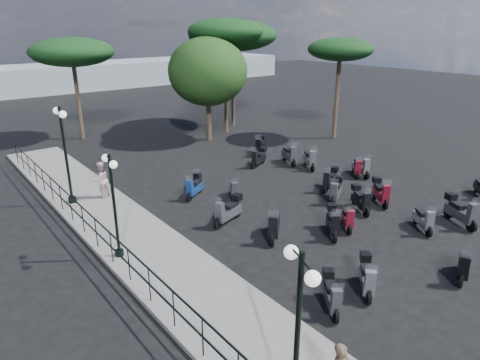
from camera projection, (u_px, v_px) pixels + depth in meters
ground at (319, 224)px, 17.30m from camera, size 120.00×120.00×0.00m
sidewalk at (138, 242)px, 15.73m from camera, size 3.00×30.00×0.15m
railing at (103, 234)px, 14.55m from camera, size 0.04×26.04×1.10m
lamp_post_0 at (297, 333)px, 7.74m from camera, size 0.59×1.09×3.89m
lamp_post_1 at (114, 200)px, 13.98m from camera, size 0.33×1.07×3.63m
lamp_post_2 at (65, 149)px, 18.23m from camera, size 0.34×1.27×4.30m
pedestrian_far at (101, 180)px, 19.35m from camera, size 0.95×0.82×1.69m
scooter_1 at (367, 277)px, 12.80m from camera, size 1.30×1.25×1.31m
scooter_2 at (332, 295)px, 12.02m from camera, size 1.06×1.33×1.24m
scooter_3 at (228, 211)px, 17.24m from camera, size 1.71×0.79×1.40m
scooter_4 at (194, 188)px, 19.85m from camera, size 1.41×0.96×1.27m
scooter_5 at (198, 180)px, 20.98m from camera, size 1.04×1.20×1.19m
scooter_7 at (464, 266)px, 13.48m from camera, size 1.53×0.81×1.29m
scooter_8 at (347, 219)px, 16.81m from camera, size 1.07×1.25×1.23m
scooter_9 at (274, 226)px, 16.02m from camera, size 1.40×1.32×1.44m
scooter_10 at (234, 190)px, 19.76m from camera, size 0.90×1.29×1.18m
scooter_12 at (333, 223)px, 16.28m from camera, size 1.27×1.37×1.36m
scooter_13 at (336, 191)px, 19.45m from camera, size 1.50×0.96×1.31m
scooter_14 at (330, 180)px, 20.80m from camera, size 1.57×0.82×1.31m
scooter_15 at (259, 158)px, 24.26m from camera, size 1.49×0.82×1.26m
scooter_17 at (423, 220)px, 16.65m from camera, size 1.04×1.35×1.28m
scooter_18 at (381, 193)px, 19.15m from camera, size 1.14×1.50×1.38m
scooter_19 at (361, 200)px, 18.37m from camera, size 0.98×1.52×1.33m
scooter_20 at (289, 155)px, 24.58m from camera, size 0.94×1.76×1.48m
scooter_21 at (260, 146)px, 26.43m from camera, size 1.48×1.24×1.41m
scooter_24 at (460, 212)px, 17.13m from camera, size 0.98×1.71×1.45m
scooter_25 at (361, 167)px, 22.65m from camera, size 0.89×1.61×1.37m
scooter_26 at (357, 168)px, 22.67m from camera, size 1.24×1.11×1.25m
scooter_27 at (310, 160)px, 23.85m from camera, size 1.08×1.61×1.45m
broadleaf_tree at (208, 72)px, 28.30m from camera, size 5.29×5.29×6.91m
pine_0 at (225, 32)px, 29.54m from camera, size 5.28×5.28×8.08m
pine_1 at (233, 35)px, 31.75m from camera, size 6.63×6.63×8.00m
pine_2 at (72, 52)px, 28.17m from camera, size 5.48×5.48×6.86m
pine_3 at (340, 50)px, 28.31m from camera, size 4.36×4.36×6.81m
distant_hills at (31, 80)px, 50.06m from camera, size 70.00×8.00×3.00m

